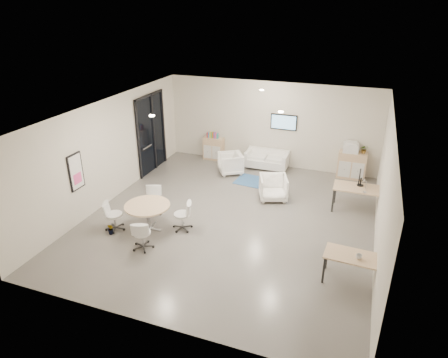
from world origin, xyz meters
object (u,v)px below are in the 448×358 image
sideboard_right (352,165)px  loveseat (267,160)px  sideboard_left (214,149)px  desk_front (354,259)px  desk_rear (359,190)px  armchair_right (273,187)px  armchair_left (230,162)px  round_table (147,208)px

sideboard_right → loveseat: bearing=-177.4°
sideboard_left → desk_front: sideboard_left is taller
sideboard_right → desk_front: sideboard_right is taller
sideboard_right → desk_rear: sideboard_right is taller
desk_rear → desk_front: bearing=-89.8°
sideboard_right → armchair_right: (-2.23, -2.60, -0.05)m
armchair_left → desk_front: armchair_left is taller
desk_rear → desk_front: (0.08, -3.50, -0.09)m
loveseat → armchair_left: armchair_left is taller
armchair_left → round_table: armchair_left is taller
round_table → desk_front: bearing=-4.2°
sideboard_left → loveseat: sideboard_left is taller
sideboard_left → round_table: size_ratio=0.71×
sideboard_left → round_table: bearing=-87.3°
loveseat → armchair_left: 1.48m
armchair_right → desk_rear: armchair_right is taller
loveseat → round_table: size_ratio=1.27×
loveseat → desk_front: 6.83m
sideboard_right → round_table: bearing=-132.0°
sideboard_left → armchair_right: 4.05m
sideboard_right → desk_rear: bearing=-81.8°
sideboard_left → sideboard_right: (5.30, -0.03, 0.04)m
armchair_left → desk_rear: bearing=40.8°
desk_front → round_table: 5.49m
desk_rear → sideboard_right: bearing=97.1°
sideboard_left → armchair_right: bearing=-40.5°
desk_front → armchair_left: bearing=136.6°
sideboard_right → armchair_left: bearing=-165.7°
armchair_left → desk_rear: armchair_left is taller
sideboard_right → round_table: size_ratio=0.78×
sideboard_left → armchair_right: (3.08, -2.63, -0.01)m
armchair_left → sideboard_right: bearing=72.4°
sideboard_right → loveseat: size_ratio=0.62×
sideboard_left → armchair_left: size_ratio=1.06×
sideboard_right → armchair_right: bearing=-130.6°
armchair_right → round_table: armchair_right is taller
loveseat → desk_front: loveseat is taller
desk_front → sideboard_right: bearing=97.5°
sideboard_left → loveseat: 2.25m
armchair_right → desk_front: size_ratio=0.64×
desk_rear → desk_front: 3.51m
armchair_right → round_table: bearing=-153.1°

